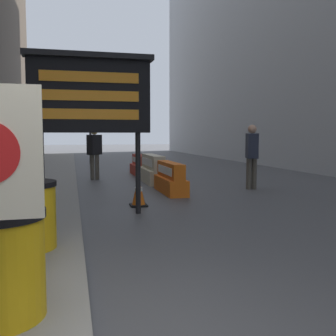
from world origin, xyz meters
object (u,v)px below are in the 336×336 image
Objects in this scene: jersey_barrier_cream at (153,170)px; traffic_light_near_curb at (90,112)px; jersey_barrier_red_striped at (141,166)px; barrel_drum_back at (24,215)px; traffic_cone_mid at (139,192)px; message_board at (90,95)px; barrel_drum_middle at (0,235)px; jersey_barrier_orange_far at (170,179)px; pedestrian_passerby at (252,151)px; traffic_cone_near at (142,163)px; pedestrian_worker at (94,149)px.

traffic_light_near_curb is at bearing 100.35° from jersey_barrier_cream.
traffic_light_near_curb reaches higher than jersey_barrier_red_striped.
barrel_drum_back reaches higher than jersey_barrier_red_striped.
message_board is at bearing -142.60° from traffic_cone_mid.
barrel_drum_back is (0.12, 0.95, 0.00)m from barrel_drum_middle.
jersey_barrier_orange_far is 0.91× the size of jersey_barrier_cream.
barrel_drum_middle is 0.96m from barrel_drum_back.
jersey_barrier_orange_far is (3.22, 5.95, -0.20)m from barrel_drum_middle.
jersey_barrier_orange_far reaches higher than jersey_barrier_red_striped.
barrel_drum_back is 7.98m from jersey_barrier_cream.
pedestrian_passerby is at bearing -69.92° from traffic_light_near_curb.
pedestrian_passerby is at bearing 30.10° from message_board.
barrel_drum_back is at bearing -106.79° from traffic_cone_near.
barrel_drum_back is 10.16m from jersey_barrier_red_striped.
jersey_barrier_orange_far is 6.56m from traffic_cone_near.
traffic_cone_mid is at bearing -123.35° from jersey_barrier_orange_far.
pedestrian_passerby is at bearing -43.06° from jersey_barrier_cream.
barrel_drum_middle is 8.90m from jersey_barrier_cream.
barrel_drum_middle is 6.77m from jersey_barrier_orange_far.
traffic_light_near_curb reaches higher than barrel_drum_middle.
barrel_drum_middle is 3.96m from message_board.
traffic_cone_near is at bearing 78.57° from jersey_barrier_red_striped.
jersey_barrier_red_striped is 1.21× the size of pedestrian_worker.
barrel_drum_middle is 0.47× the size of pedestrian_worker.
barrel_drum_middle reaches higher than traffic_cone_near.
barrel_drum_back is 3.14m from message_board.
barrel_drum_middle is at bearing -107.06° from message_board.
jersey_barrier_orange_far is at bearing -81.84° from traffic_light_near_curb.
jersey_barrier_orange_far is at bearing 56.65° from traffic_cone_mid.
traffic_cone_mid is at bearing -88.09° from traffic_light_near_curb.
barrel_drum_back is 1.30× the size of traffic_cone_mid.
message_board reaches higher than traffic_cone_mid.
barrel_drum_middle is at bearing -95.59° from traffic_light_near_curb.
traffic_cone_mid is (2.08, 4.21, -0.24)m from barrel_drum_middle.
message_board is (1.05, 3.42, 1.71)m from barrel_drum_middle.
jersey_barrier_red_striped is 3.36× the size of traffic_cone_near.
jersey_barrier_orange_far is 2.93× the size of traffic_cone_mid.
traffic_cone_near is 6.78m from pedestrian_passerby.
message_board reaches higher than pedestrian_passerby.
jersey_barrier_orange_far reaches higher than traffic_cone_mid.
barrel_drum_middle and barrel_drum_back have the same top height.
jersey_barrier_red_striped is 2.19m from pedestrian_worker.
pedestrian_passerby reaches higher than jersey_barrier_cream.
jersey_barrier_red_striped is (3.10, 9.67, -0.22)m from barrel_drum_back.
jersey_barrier_cream is (-0.00, 2.35, 0.03)m from jersey_barrier_orange_far.
traffic_cone_near is (0.38, 1.88, -0.03)m from jersey_barrier_red_striped.
pedestrian_worker is (1.45, 9.55, 0.49)m from barrel_drum_middle.
pedestrian_passerby is (2.39, 0.12, 0.72)m from jersey_barrier_orange_far.
jersey_barrier_red_striped is 1.92m from traffic_cone_near.
jersey_barrier_orange_far is 2.09m from traffic_cone_mid.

